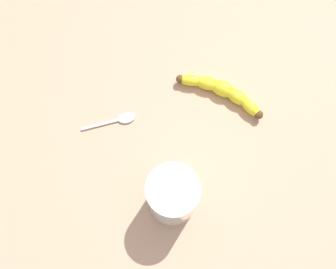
# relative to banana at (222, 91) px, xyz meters

# --- Properties ---
(wooden_tabletop) EXTENTS (1.20, 1.20, 0.03)m
(wooden_tabletop) POSITION_rel_banana_xyz_m (0.09, -0.02, -0.03)
(wooden_tabletop) COLOR tan
(wooden_tabletop) RESTS_ON ground
(banana) EXTENTS (0.05, 0.19, 0.03)m
(banana) POSITION_rel_banana_xyz_m (0.00, 0.00, 0.00)
(banana) COLOR yellow
(banana) RESTS_ON wooden_tabletop
(smoothie_glass) EXTENTS (0.09, 0.09, 0.13)m
(smoothie_glass) POSITION_rel_banana_xyz_m (0.25, 0.01, 0.05)
(smoothie_glass) COLOR silver
(smoothie_glass) RESTS_ON wooden_tabletop
(teaspoon) EXTENTS (0.09, 0.09, 0.01)m
(teaspoon) POSITION_rel_banana_xyz_m (0.14, -0.16, -0.01)
(teaspoon) COLOR silver
(teaspoon) RESTS_ON wooden_tabletop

